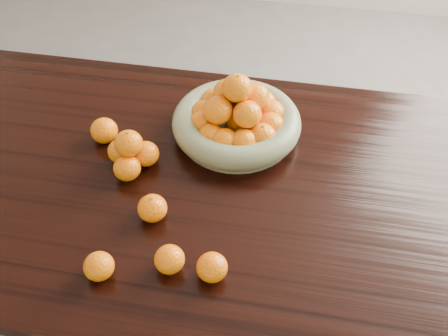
% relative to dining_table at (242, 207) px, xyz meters
% --- Properties ---
extents(ground, '(5.00, 5.00, 0.00)m').
position_rel_dining_table_xyz_m(ground, '(0.00, 0.00, -0.66)').
color(ground, '#605D5A').
rests_on(ground, ground).
extents(dining_table, '(2.00, 1.00, 0.75)m').
position_rel_dining_table_xyz_m(dining_table, '(0.00, 0.00, 0.00)').
color(dining_table, black).
rests_on(dining_table, ground).
extents(fruit_bowl, '(0.38, 0.38, 0.20)m').
position_rel_dining_table_xyz_m(fruit_bowl, '(-0.05, 0.21, 0.14)').
color(fruit_bowl, gray).
rests_on(fruit_bowl, dining_table).
extents(orange_pyramid, '(0.15, 0.14, 0.12)m').
position_rel_dining_table_xyz_m(orange_pyramid, '(-0.32, 0.02, 0.14)').
color(orange_pyramid, orange).
rests_on(orange_pyramid, dining_table).
extents(loose_orange_0, '(0.08, 0.08, 0.07)m').
position_rel_dining_table_xyz_m(loose_orange_0, '(-0.21, -0.15, 0.12)').
color(loose_orange_0, orange).
rests_on(loose_orange_0, dining_table).
extents(loose_orange_1, '(0.07, 0.07, 0.07)m').
position_rel_dining_table_xyz_m(loose_orange_1, '(-0.13, -0.29, 0.12)').
color(loose_orange_1, orange).
rests_on(loose_orange_1, dining_table).
extents(loose_orange_2, '(0.07, 0.07, 0.07)m').
position_rel_dining_table_xyz_m(loose_orange_2, '(-0.03, -0.29, 0.12)').
color(loose_orange_2, orange).
rests_on(loose_orange_2, dining_table).
extents(loose_orange_3, '(0.08, 0.08, 0.07)m').
position_rel_dining_table_xyz_m(loose_orange_3, '(-0.43, 0.11, 0.13)').
color(loose_orange_3, orange).
rests_on(loose_orange_3, dining_table).
extents(loose_orange_4, '(0.07, 0.07, 0.07)m').
position_rel_dining_table_xyz_m(loose_orange_4, '(-0.28, -0.33, 0.12)').
color(loose_orange_4, orange).
rests_on(loose_orange_4, dining_table).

